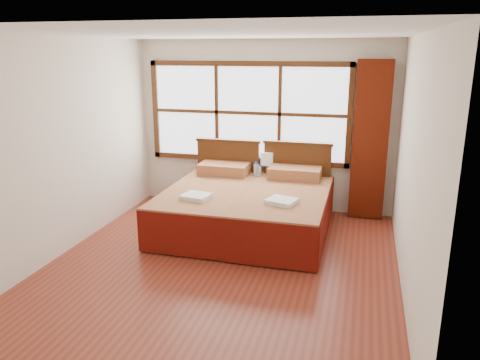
# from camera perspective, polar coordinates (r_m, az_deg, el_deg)

# --- Properties ---
(floor) EXTENTS (4.50, 4.50, 0.00)m
(floor) POSITION_cam_1_polar(r_m,az_deg,el_deg) (5.59, -2.17, -10.27)
(floor) COLOR maroon
(floor) RESTS_ON ground
(ceiling) EXTENTS (4.50, 4.50, 0.00)m
(ceiling) POSITION_cam_1_polar(r_m,az_deg,el_deg) (5.04, -2.49, 17.41)
(ceiling) COLOR white
(ceiling) RESTS_ON wall_back
(wall_back) EXTENTS (4.00, 0.00, 4.00)m
(wall_back) POSITION_cam_1_polar(r_m,az_deg,el_deg) (7.30, 2.95, 6.59)
(wall_back) COLOR silver
(wall_back) RESTS_ON floor
(wall_left) EXTENTS (0.00, 4.50, 4.50)m
(wall_left) POSITION_cam_1_polar(r_m,az_deg,el_deg) (6.05, -20.75, 3.73)
(wall_left) COLOR silver
(wall_left) RESTS_ON floor
(wall_right) EXTENTS (0.00, 4.50, 4.50)m
(wall_right) POSITION_cam_1_polar(r_m,az_deg,el_deg) (4.96, 20.33, 1.34)
(wall_right) COLOR silver
(wall_right) RESTS_ON floor
(window) EXTENTS (3.16, 0.06, 1.56)m
(window) POSITION_cam_1_polar(r_m,az_deg,el_deg) (7.29, 0.97, 8.18)
(window) COLOR white
(window) RESTS_ON wall_back
(curtain) EXTENTS (0.50, 0.16, 2.30)m
(curtain) POSITION_cam_1_polar(r_m,az_deg,el_deg) (7.03, 15.58, 4.61)
(curtain) COLOR #5B1809
(curtain) RESTS_ON wall_back
(bed_left) EXTENTS (1.11, 2.15, 1.08)m
(bed_left) POSITION_cam_1_polar(r_m,az_deg,el_deg) (6.68, -3.70, -2.84)
(bed_left) COLOR #41230D
(bed_left) RESTS_ON floor
(bed_right) EXTENTS (1.13, 2.18, 1.10)m
(bed_right) POSITION_cam_1_polar(r_m,az_deg,el_deg) (6.43, 5.65, -3.60)
(bed_right) COLOR #41230D
(bed_right) RESTS_ON floor
(nightstand) EXTENTS (0.40, 0.40, 0.53)m
(nightstand) POSITION_cam_1_polar(r_m,az_deg,el_deg) (7.28, 2.77, -1.79)
(nightstand) COLOR #4A2710
(nightstand) RESTS_ON floor
(towels_left) EXTENTS (0.39, 0.35, 0.05)m
(towels_left) POSITION_cam_1_polar(r_m,az_deg,el_deg) (6.09, -5.36, -2.00)
(towels_left) COLOR white
(towels_left) RESTS_ON bed_left
(towels_right) EXTENTS (0.42, 0.39, 0.05)m
(towels_right) POSITION_cam_1_polar(r_m,az_deg,el_deg) (5.87, 5.12, -2.59)
(towels_right) COLOR white
(towels_right) RESTS_ON bed_right
(lamp) EXTENTS (0.20, 0.20, 0.38)m
(lamp) POSITION_cam_1_polar(r_m,az_deg,el_deg) (7.26, 3.31, 2.54)
(lamp) COLOR #B6963A
(lamp) RESTS_ON nightstand
(bottle_near) EXTENTS (0.07, 0.07, 0.26)m
(bottle_near) POSITION_cam_1_polar(r_m,az_deg,el_deg) (7.15, 1.95, 1.08)
(bottle_near) COLOR #A2BBD1
(bottle_near) RESTS_ON nightstand
(bottle_far) EXTENTS (0.06, 0.06, 0.23)m
(bottle_far) POSITION_cam_1_polar(r_m,az_deg,el_deg) (7.12, 2.36, 0.91)
(bottle_far) COLOR #A2BBD1
(bottle_far) RESTS_ON nightstand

